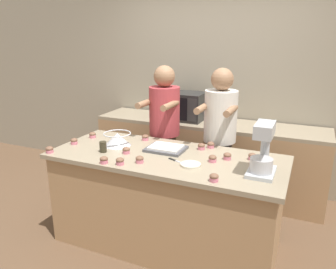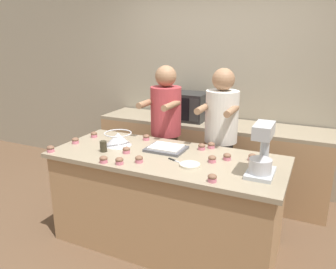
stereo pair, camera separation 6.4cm
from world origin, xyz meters
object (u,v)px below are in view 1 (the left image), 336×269
(baking_tray, at_px, (166,148))
(cupcake_3, at_px, (140,159))
(cupcake_4, at_px, (211,145))
(cupcake_8, at_px, (145,137))
(microwave_oven, at_px, (182,106))
(cupcake_10, at_px, (120,161))
(cupcake_9, at_px, (227,156))
(person_right, at_px, (219,143))
(knife, at_px, (177,161))
(cupcake_6, at_px, (93,135))
(cupcake_13, at_px, (74,141))
(drinking_glass, at_px, (103,147))
(cupcake_5, at_px, (213,158))
(cupcake_12, at_px, (252,156))
(cupcake_11, at_px, (50,150))
(cupcake_7, at_px, (104,160))
(mixing_bowl, at_px, (117,139))
(cupcake_2, at_px, (126,150))
(person_left, at_px, (164,136))
(small_plate, at_px, (191,165))
(stand_mixer, at_px, (263,152))
(cupcake_1, at_px, (214,177))
(cupcake_0, at_px, (201,146))

(baking_tray, height_order, cupcake_3, cupcake_3)
(cupcake_4, bearing_deg, cupcake_8, -176.50)
(microwave_oven, bearing_deg, cupcake_10, -86.92)
(microwave_oven, distance_m, cupcake_4, 1.10)
(cupcake_4, height_order, cupcake_9, same)
(person_right, xyz_separation_m, knife, (-0.16, -0.75, 0.04))
(knife, relative_size, cupcake_6, 3.08)
(cupcake_13, bearing_deg, cupcake_6, 81.49)
(drinking_glass, distance_m, cupcake_5, 1.00)
(cupcake_4, distance_m, cupcake_12, 0.44)
(person_right, relative_size, cupcake_11, 23.73)
(cupcake_7, bearing_deg, mixing_bowl, 108.32)
(cupcake_6, xyz_separation_m, cupcake_8, (0.54, 0.14, 0.00))
(cupcake_2, bearing_deg, person_left, 87.21)
(cupcake_4, relative_size, cupcake_8, 1.00)
(mixing_bowl, relative_size, cupcake_10, 3.91)
(microwave_oven, relative_size, cupcake_7, 8.15)
(small_plate, bearing_deg, drinking_glass, -179.26)
(cupcake_10, bearing_deg, microwave_oven, 93.08)
(cupcake_7, bearing_deg, stand_mixer, 13.92)
(person_right, bearing_deg, cupcake_8, -153.98)
(person_right, xyz_separation_m, cupcake_10, (-0.56, -1.00, 0.07))
(cupcake_4, bearing_deg, cupcake_7, -133.33)
(stand_mixer, height_order, cupcake_3, stand_mixer)
(cupcake_4, distance_m, cupcake_11, 1.49)
(cupcake_7, xyz_separation_m, cupcake_11, (-0.60, 0.02, 0.00))
(cupcake_5, height_order, cupcake_12, same)
(baking_tray, relative_size, cupcake_7, 5.16)
(cupcake_6, bearing_deg, drinking_glass, -42.24)
(person_left, bearing_deg, cupcake_5, -40.83)
(cupcake_1, xyz_separation_m, cupcake_13, (-1.50, 0.28, 0.00))
(cupcake_12, bearing_deg, cupcake_11, -161.68)
(cupcake_6, bearing_deg, cupcake_1, -19.84)
(knife, bearing_deg, cupcake_7, -152.53)
(stand_mixer, bearing_deg, person_left, 147.66)
(stand_mixer, distance_m, cupcake_12, 0.34)
(mixing_bowl, height_order, microwave_oven, microwave_oven)
(person_right, height_order, cupcake_10, person_right)
(cupcake_4, relative_size, cupcake_9, 1.00)
(cupcake_2, height_order, cupcake_9, same)
(stand_mixer, relative_size, mixing_bowl, 1.52)
(small_plate, bearing_deg, knife, 163.76)
(knife, xyz_separation_m, cupcake_2, (-0.50, 0.00, 0.03))
(baking_tray, height_order, cupcake_0, cupcake_0)
(drinking_glass, distance_m, cupcake_12, 1.33)
(person_left, bearing_deg, cupcake_11, -123.84)
(microwave_oven, height_order, cupcake_3, microwave_oven)
(cupcake_8, bearing_deg, drinking_glass, -111.78)
(small_plate, height_order, cupcake_9, cupcake_9)
(knife, bearing_deg, cupcake_2, 179.98)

